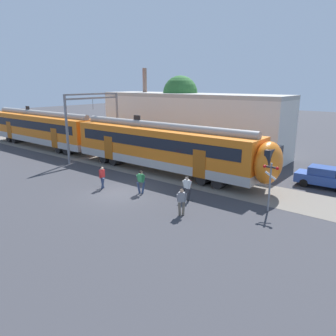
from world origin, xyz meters
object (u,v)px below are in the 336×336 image
(pedestrian_green, at_px, (141,180))
(pedestrian_white, at_px, (187,186))
(pedestrian_red, at_px, (102,176))
(pedestrian_grey, at_px, (182,199))
(commuter_train, at_px, (96,136))
(parked_car_blue, at_px, (324,177))
(crossing_signal, at_px, (270,179))

(pedestrian_green, bearing_deg, pedestrian_white, 14.95)
(pedestrian_red, distance_m, pedestrian_grey, 7.52)
(commuter_train, distance_m, pedestrian_white, 15.19)
(commuter_train, bearing_deg, pedestrian_grey, -23.05)
(pedestrian_red, relative_size, parked_car_blue, 0.41)
(pedestrian_green, distance_m, parked_car_blue, 13.50)
(pedestrian_grey, bearing_deg, pedestrian_red, 176.68)
(pedestrian_green, distance_m, pedestrian_grey, 4.70)
(pedestrian_red, height_order, pedestrian_grey, same)
(commuter_train, relative_size, pedestrian_white, 22.83)
(pedestrian_grey, xyz_separation_m, crossing_signal, (3.74, 3.73, 1.02))
(pedestrian_red, height_order, parked_car_blue, pedestrian_red)
(pedestrian_grey, bearing_deg, parked_car_blue, 64.60)
(pedestrian_red, distance_m, pedestrian_green, 3.14)
(pedestrian_red, bearing_deg, commuter_train, 142.64)
(parked_car_blue, height_order, crossing_signal, crossing_signal)
(pedestrian_grey, xyz_separation_m, parked_car_blue, (5.13, 10.81, -0.21))
(commuter_train, distance_m, pedestrian_grey, 17.06)
(pedestrian_green, height_order, pedestrian_white, same)
(crossing_signal, bearing_deg, pedestrian_red, -163.67)
(pedestrian_red, xyz_separation_m, pedestrian_green, (3.00, 0.92, 0.00))
(pedestrian_grey, height_order, parked_car_blue, pedestrian_grey)
(pedestrian_red, xyz_separation_m, pedestrian_grey, (7.50, -0.44, 0.03))
(pedestrian_grey, bearing_deg, pedestrian_white, 117.90)
(pedestrian_white, bearing_deg, crossing_signal, 16.83)
(crossing_signal, bearing_deg, pedestrian_white, -163.17)
(pedestrian_green, relative_size, pedestrian_white, 1.00)
(pedestrian_red, distance_m, pedestrian_white, 6.57)
(pedestrian_green, xyz_separation_m, pedestrian_grey, (4.51, -1.35, 0.03))
(pedestrian_grey, bearing_deg, commuter_train, 156.95)
(pedestrian_green, relative_size, parked_car_blue, 0.41)
(pedestrian_grey, relative_size, parked_car_blue, 0.41)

